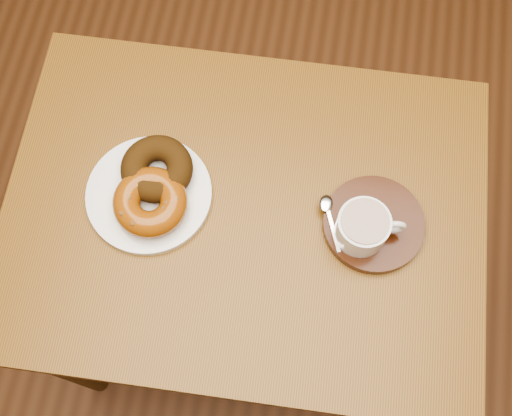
% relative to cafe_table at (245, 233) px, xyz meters
% --- Properties ---
extents(ground, '(6.00, 6.00, 0.00)m').
position_rel_cafe_table_xyz_m(ground, '(0.15, 0.01, -0.62)').
color(ground, brown).
rests_on(ground, ground).
extents(cafe_table, '(0.80, 0.61, 0.74)m').
position_rel_cafe_table_xyz_m(cafe_table, '(0.00, 0.00, 0.00)').
color(cafe_table, brown).
rests_on(cafe_table, ground).
extents(donut_plate, '(0.24, 0.24, 0.01)m').
position_rel_cafe_table_xyz_m(donut_plate, '(-0.16, 0.00, 0.12)').
color(donut_plate, white).
rests_on(donut_plate, cafe_table).
extents(donut_cinnamon, '(0.15, 0.15, 0.04)m').
position_rel_cafe_table_xyz_m(donut_cinnamon, '(-0.15, 0.04, 0.15)').
color(donut_cinnamon, '#38210B').
rests_on(donut_cinnamon, donut_plate).
extents(donut_caramel, '(0.15, 0.15, 0.04)m').
position_rel_cafe_table_xyz_m(donut_caramel, '(-0.15, -0.02, 0.15)').
color(donut_caramel, '#904A0F').
rests_on(donut_caramel, donut_plate).
extents(saucer, '(0.20, 0.20, 0.02)m').
position_rel_cafe_table_xyz_m(saucer, '(0.21, 0.01, 0.13)').
color(saucer, black).
rests_on(saucer, cafe_table).
extents(coffee_cup, '(0.11, 0.08, 0.06)m').
position_rel_cafe_table_xyz_m(coffee_cup, '(0.19, -0.01, 0.16)').
color(coffee_cup, white).
rests_on(coffee_cup, saucer).
extents(teaspoon, '(0.04, 0.09, 0.01)m').
position_rel_cafe_table_xyz_m(teaspoon, '(0.13, 0.02, 0.14)').
color(teaspoon, silver).
rests_on(teaspoon, saucer).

